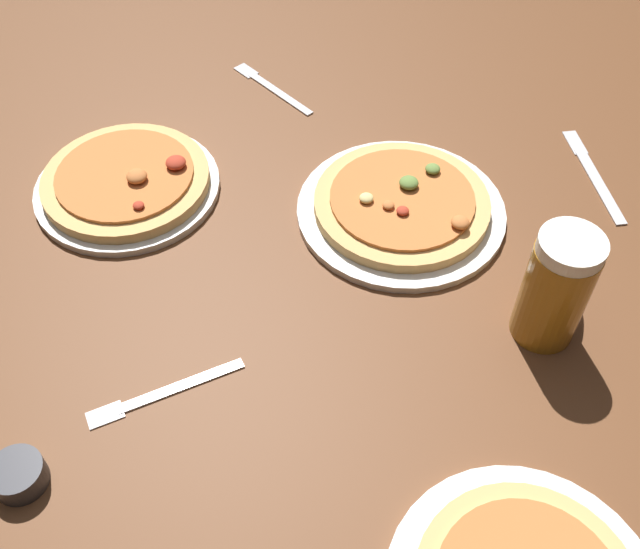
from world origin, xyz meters
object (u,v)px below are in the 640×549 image
Objects in this scene: pizza_plate_side at (127,182)px; fork_spare at (271,87)px; ramekin_sauce at (19,475)px; fork_left at (163,392)px; beer_mug_dark at (557,286)px; pizza_plate_far at (402,206)px; knife_right at (593,174)px.

pizza_plate_side is 0.34m from fork_spare.
pizza_plate_side is 1.73× the size of fork_spare.
fork_spare is at bearing 79.26° from ramekin_sauce.
fork_left is (0.13, 0.13, -0.01)m from ramekin_sauce.
pizza_plate_far is at bearing 136.79° from beer_mug_dark.
beer_mug_dark is 2.76× the size of ramekin_sauce.
pizza_plate_far is 0.64m from ramekin_sauce.
knife_right is (0.70, 0.62, -0.01)m from ramekin_sauce.
fork_spare is (0.02, 0.65, -0.00)m from fork_left.
fork_left and knife_right have the same top height.
fork_left is at bearing -160.30° from beer_mug_dark.
beer_mug_dark reaches higher than fork_spare.
beer_mug_dark is 0.34m from knife_right.
knife_right is (0.30, 0.13, -0.01)m from pizza_plate_far.
pizza_plate_side reaches higher than ramekin_sauce.
ramekin_sauce is 0.28× the size of knife_right.
pizza_plate_far is 0.39m from fork_spare.
beer_mug_dark is at bearing -46.49° from fork_spare.
beer_mug_dark is 0.68m from ramekin_sauce.
pizza_plate_side is at bearing 163.74° from beer_mug_dark.
beer_mug_dark is 0.78× the size of knife_right.
pizza_plate_side is 0.66m from beer_mug_dark.
beer_mug_dark reaches higher than pizza_plate_side.
fork_left is (-0.47, -0.17, -0.08)m from beer_mug_dark.
beer_mug_dark is 0.51m from fork_left.
pizza_plate_side reaches higher than knife_right.
beer_mug_dark reaches higher than ramekin_sauce.
beer_mug_dark is (0.63, -0.18, 0.07)m from pizza_plate_side.
pizza_plate_side is (-0.43, -0.01, 0.00)m from pizza_plate_far.
knife_right is 1.33× the size of fork_spare.
pizza_plate_side is at bearing -179.29° from pizza_plate_far.
beer_mug_dark is at bearing -16.26° from pizza_plate_side.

